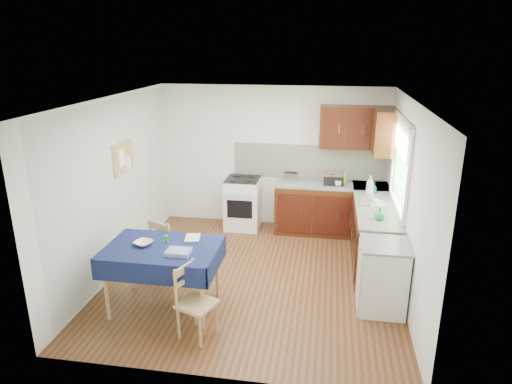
% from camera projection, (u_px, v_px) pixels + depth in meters
% --- Properties ---
extents(floor, '(4.20, 4.20, 0.00)m').
position_uv_depth(floor, '(254.00, 277.00, 6.52)').
color(floor, '#482913').
rests_on(floor, ground).
extents(ceiling, '(4.00, 4.20, 0.02)m').
position_uv_depth(ceiling, '(254.00, 100.00, 5.74)').
color(ceiling, white).
rests_on(ceiling, wall_back).
extents(wall_back, '(4.00, 0.02, 2.50)m').
position_uv_depth(wall_back, '(273.00, 157.00, 8.10)').
color(wall_back, white).
rests_on(wall_back, ground).
extents(wall_front, '(4.00, 0.02, 2.50)m').
position_uv_depth(wall_front, '(216.00, 265.00, 4.16)').
color(wall_front, white).
rests_on(wall_front, ground).
extents(wall_left, '(0.02, 4.20, 2.50)m').
position_uv_depth(wall_left, '(114.00, 187.00, 6.44)').
color(wall_left, silver).
rests_on(wall_left, ground).
extents(wall_right, '(0.02, 4.20, 2.50)m').
position_uv_depth(wall_right, '(408.00, 202.00, 5.83)').
color(wall_right, white).
rests_on(wall_right, ground).
extents(base_cabinets, '(1.90, 2.30, 0.86)m').
position_uv_depth(base_cabinets, '(349.00, 222.00, 7.36)').
color(base_cabinets, '#361909').
rests_on(base_cabinets, ground).
extents(worktop_back, '(1.90, 0.60, 0.04)m').
position_uv_depth(worktop_back, '(332.00, 185.00, 7.77)').
color(worktop_back, slate).
rests_on(worktop_back, base_cabinets).
extents(worktop_right, '(0.60, 1.70, 0.04)m').
position_uv_depth(worktop_right, '(377.00, 210.00, 6.60)').
color(worktop_right, slate).
rests_on(worktop_right, base_cabinets).
extents(worktop_corner, '(0.60, 0.60, 0.04)m').
position_uv_depth(worktop_corner, '(371.00, 186.00, 7.67)').
color(worktop_corner, slate).
rests_on(worktop_corner, base_cabinets).
extents(splashback, '(2.70, 0.02, 0.60)m').
position_uv_depth(splashback, '(310.00, 161.00, 8.00)').
color(splashback, white).
rests_on(splashback, wall_back).
extents(upper_cabinets, '(1.20, 0.85, 0.70)m').
position_uv_depth(upper_cabinets, '(365.00, 129.00, 7.40)').
color(upper_cabinets, '#361909').
rests_on(upper_cabinets, wall_back).
extents(stove, '(0.60, 0.61, 0.92)m').
position_uv_depth(stove, '(243.00, 203.00, 8.14)').
color(stove, white).
rests_on(stove, ground).
extents(window, '(0.04, 1.48, 1.26)m').
position_uv_depth(window, '(401.00, 158.00, 6.36)').
color(window, '#2C5623').
rests_on(window, wall_right).
extents(fridge, '(0.58, 0.60, 0.89)m').
position_uv_depth(fridge, '(383.00, 277.00, 5.61)').
color(fridge, white).
rests_on(fridge, ground).
extents(corkboard, '(0.04, 0.62, 0.47)m').
position_uv_depth(corkboard, '(123.00, 158.00, 6.61)').
color(corkboard, tan).
rests_on(corkboard, wall_left).
extents(dining_table, '(1.37, 0.93, 0.83)m').
position_uv_depth(dining_table, '(163.00, 255.00, 5.55)').
color(dining_table, '#101840').
rests_on(dining_table, ground).
extents(chair_far, '(0.54, 0.54, 0.93)m').
position_uv_depth(chair_far, '(167.00, 248.00, 6.28)').
color(chair_far, tan).
rests_on(chair_far, ground).
extents(chair_near, '(0.49, 0.49, 0.86)m').
position_uv_depth(chair_near, '(194.00, 299.00, 5.10)').
color(chair_near, tan).
rests_on(chair_near, ground).
extents(toaster, '(0.25, 0.15, 0.19)m').
position_uv_depth(toaster, '(291.00, 177.00, 7.81)').
color(toaster, '#B1B1B6').
rests_on(toaster, worktop_back).
extents(sandwich_press, '(0.33, 0.29, 0.19)m').
position_uv_depth(sandwich_press, '(334.00, 179.00, 7.72)').
color(sandwich_press, black).
rests_on(sandwich_press, worktop_back).
extents(sauce_bottle, '(0.05, 0.05, 0.20)m').
position_uv_depth(sauce_bottle, '(332.00, 179.00, 7.68)').
color(sauce_bottle, red).
rests_on(sauce_bottle, worktop_back).
extents(yellow_packet, '(0.15, 0.12, 0.17)m').
position_uv_depth(yellow_packet, '(342.00, 178.00, 7.80)').
color(yellow_packet, yellow).
rests_on(yellow_packet, worktop_back).
extents(dish_rack, '(0.38, 0.29, 0.18)m').
position_uv_depth(dish_rack, '(373.00, 203.00, 6.78)').
color(dish_rack, '#949399').
rests_on(dish_rack, worktop_right).
extents(kettle, '(0.15, 0.15, 0.25)m').
position_uv_depth(kettle, '(376.00, 209.00, 6.27)').
color(kettle, white).
rests_on(kettle, worktop_right).
extents(cup, '(0.17, 0.17, 0.10)m').
position_uv_depth(cup, '(338.00, 183.00, 7.62)').
color(cup, white).
rests_on(cup, worktop_back).
extents(soap_bottle_a, '(0.16, 0.16, 0.31)m').
position_uv_depth(soap_bottle_a, '(370.00, 185.00, 7.16)').
color(soap_bottle_a, white).
rests_on(soap_bottle_a, worktop_right).
extents(soap_bottle_b, '(0.09, 0.08, 0.17)m').
position_uv_depth(soap_bottle_b, '(373.00, 188.00, 7.27)').
color(soap_bottle_b, '#1D5DAC').
rests_on(soap_bottle_b, worktop_right).
extents(soap_bottle_c, '(0.17, 0.17, 0.18)m').
position_uv_depth(soap_bottle_c, '(380.00, 214.00, 6.15)').
color(soap_bottle_c, green).
rests_on(soap_bottle_c, worktop_right).
extents(plate_bowl, '(0.27, 0.27, 0.05)m').
position_uv_depth(plate_bowl, '(143.00, 243.00, 5.55)').
color(plate_bowl, beige).
rests_on(plate_bowl, dining_table).
extents(book, '(0.22, 0.28, 0.02)m').
position_uv_depth(book, '(185.00, 238.00, 5.74)').
color(book, white).
rests_on(book, dining_table).
extents(spice_jar, '(0.04, 0.04, 0.09)m').
position_uv_depth(spice_jar, '(167.00, 239.00, 5.63)').
color(spice_jar, green).
rests_on(spice_jar, dining_table).
extents(tea_towel, '(0.28, 0.22, 0.05)m').
position_uv_depth(tea_towel, '(179.00, 252.00, 5.32)').
color(tea_towel, navy).
rests_on(tea_towel, dining_table).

